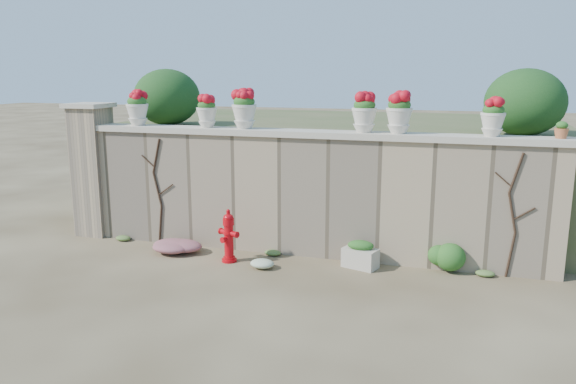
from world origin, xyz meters
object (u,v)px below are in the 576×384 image
(fire_hydrant, at_px, (229,236))
(terracotta_pot, at_px, (561,131))
(planter_box, at_px, (360,255))
(urn_pot_0, at_px, (137,108))

(fire_hydrant, xyz_separation_m, terracotta_pot, (4.89, 0.79, 1.77))
(planter_box, bearing_deg, urn_pot_0, -168.34)
(fire_hydrant, height_order, terracotta_pot, terracotta_pot)
(planter_box, distance_m, urn_pot_0, 4.72)
(terracotta_pot, bearing_deg, planter_box, -170.96)
(fire_hydrant, relative_size, terracotta_pot, 3.66)
(planter_box, relative_size, urn_pot_0, 0.98)
(terracotta_pot, bearing_deg, fire_hydrant, -170.82)
(fire_hydrant, relative_size, planter_box, 1.45)
(fire_hydrant, height_order, urn_pot_0, urn_pot_0)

